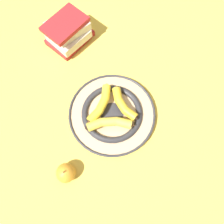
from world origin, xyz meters
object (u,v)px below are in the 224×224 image
banana_a (123,104)px  apple (66,173)px  banana_b (110,123)px  decorative_bowl (112,114)px  banana_c (101,105)px  book_stack (68,32)px

banana_a → apple: apple is taller
banana_b → apple: 0.25m
decorative_bowl → banana_a: size_ratio=2.62×
decorative_bowl → banana_a: 0.07m
decorative_bowl → banana_c: size_ratio=1.86×
book_stack → apple: size_ratio=2.83×
banana_a → banana_b: 0.10m
banana_a → book_stack: (-0.28, -0.33, 0.01)m
banana_a → banana_c: (0.03, -0.08, -0.00)m
banana_b → banana_c: size_ratio=0.97×
banana_c → book_stack: (-0.31, -0.24, 0.01)m
decorative_bowl → banana_b: banana_b is taller
banana_b → book_stack: size_ratio=0.78×
book_stack → decorative_bowl: bearing=-102.2°
decorative_bowl → apple: apple is taller
book_stack → apple: (0.60, 0.19, -0.03)m
decorative_bowl → banana_c: (-0.01, -0.05, 0.04)m
banana_a → banana_c: bearing=-117.5°
apple → decorative_bowl: bearing=159.4°
banana_a → book_stack: book_stack is taller
banana_b → banana_c: same height
banana_a → banana_b: bearing=-62.5°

